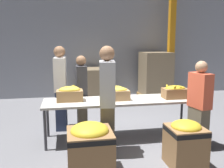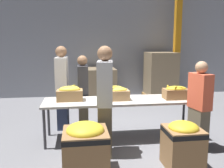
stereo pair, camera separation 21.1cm
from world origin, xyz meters
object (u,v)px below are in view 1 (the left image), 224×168
Objects in this scene: volunteer_2 at (82,93)px; donation_bin_1 at (185,142)px; sorting_table at (122,102)px; banana_box_0 at (70,94)px; pallet_stack_1 at (94,85)px; donation_bin_0 at (90,148)px; banana_box_1 at (118,93)px; banana_box_2 at (175,92)px; volunteer_0 at (61,89)px; volunteer_1 at (199,106)px; pallet_stack_0 at (155,76)px; support_pillar at (171,37)px; volunteer_3 at (107,102)px.

donation_bin_1 is at bearing 35.61° from volunteer_2.
sorting_table is 0.99m from banana_box_0.
pallet_stack_1 is (0.55, 2.58, -0.28)m from volunteer_2.
banana_box_1 is at bearing 62.45° from donation_bin_0.
volunteer_0 is at bearing 159.55° from banana_box_2.
pallet_stack_1 is (0.57, 4.49, 0.10)m from donation_bin_0.
sorting_table is at bearing 46.40° from volunteer_2.
banana_box_1 is 0.28× the size of volunteer_1.
sorting_table is 0.19m from banana_box_1.
banana_box_0 is 0.42× the size of pallet_stack_1.
volunteer_2 is at bearing 89.41° from donation_bin_0.
sorting_table reaches higher than donation_bin_1.
pallet_stack_0 is 1.34× the size of pallet_stack_1.
volunteer_2 is at bearing -138.98° from support_pillar.
pallet_stack_1 is at bearing 8.43° from volunteer_1.
banana_box_1 is at bearing -121.27° from pallet_stack_0.
volunteer_2 is at bearing -135.40° from pallet_stack_0.
volunteer_1 is 1.36× the size of pallet_stack_1.
banana_box_1 is 0.11× the size of support_pillar.
support_pillar is at bearing 130.32° from volunteer_2.
pallet_stack_1 is (-1.21, 3.31, -0.39)m from banana_box_2.
banana_box_2 is 1.91m from volunteer_2.
pallet_stack_0 is at bearing -0.92° from pallet_stack_1.
banana_box_2 is 3.38m from pallet_stack_0.
sorting_table is 1.87× the size of volunteer_2.
volunteer_0 is at bearing 132.56° from donation_bin_1.
sorting_table is 4.16× the size of donation_bin_1.
donation_bin_0 is 0.50× the size of pallet_stack_0.
volunteer_1 is 3.95m from pallet_stack_0.
volunteer_3 is 1.18× the size of pallet_stack_0.
volunteer_0 reaches higher than pallet_stack_0.
pallet_stack_1 is at bearing 75.62° from banana_box_0.
banana_box_2 is 0.30× the size of volunteer_2.
volunteer_1 is at bearing 61.87° from volunteer_0.
donation_bin_1 is (0.69, -1.25, -0.34)m from sorting_table.
banana_box_2 is (2.02, -0.14, -0.01)m from banana_box_0.
volunteer_1 is at bearing -28.05° from banana_box_1.
volunteer_0 is 0.45m from volunteer_2.
donation_bin_0 is (0.24, -1.33, -0.50)m from banana_box_0.
pallet_stack_0 is (1.95, 3.21, -0.14)m from banana_box_1.
pallet_stack_0 reaches higher than banana_box_2.
volunteer_3 reaches higher than donation_bin_1.
support_pillar is at bearing 69.19° from donation_bin_1.
volunteer_0 is 4.64m from support_pillar.
volunteer_3 is 1.34m from donation_bin_1.
donation_bin_0 is 0.67× the size of pallet_stack_1.
volunteer_2 is (0.43, -0.09, -0.10)m from volunteer_0.
banana_box_1 is 0.73m from volunteer_3.
volunteer_3 is 5.12m from support_pillar.
banana_box_1 is (-0.08, 0.00, 0.17)m from sorting_table.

